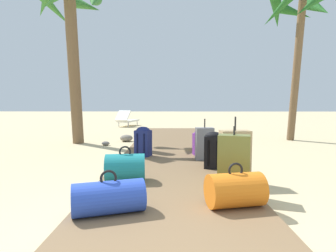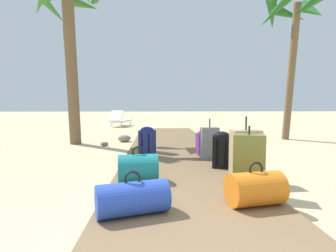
# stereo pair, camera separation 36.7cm
# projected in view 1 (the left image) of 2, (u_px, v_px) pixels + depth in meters

# --- Properties ---
(ground_plane) EXTENTS (60.00, 60.00, 0.00)m
(ground_plane) POSITION_uv_depth(u_px,v_px,m) (172.00, 158.00, 5.73)
(ground_plane) COLOR #CCB789
(boardwalk) EXTENTS (2.02, 9.83, 0.08)m
(boardwalk) POSITION_uv_depth(u_px,v_px,m) (171.00, 149.00, 6.71)
(boardwalk) COLOR brown
(boardwalk) RESTS_ON ground
(suitcase_tan) EXTENTS (0.43, 0.27, 0.88)m
(suitcase_tan) POSITION_uv_depth(u_px,v_px,m) (235.00, 154.00, 3.91)
(suitcase_tan) COLOR tan
(suitcase_tan) RESTS_ON boardwalk
(backpack_navy) EXTENTS (0.36, 0.32, 0.60)m
(backpack_navy) POSITION_uv_depth(u_px,v_px,m) (143.00, 141.00, 5.55)
(backpack_navy) COLOR navy
(backpack_navy) RESTS_ON boardwalk
(duffel_bag_orange) EXTENTS (0.63, 0.46, 0.46)m
(duffel_bag_orange) POSITION_uv_depth(u_px,v_px,m) (235.00, 190.00, 2.85)
(duffel_bag_orange) COLOR orange
(duffel_bag_orange) RESTS_ON boardwalk
(suitcase_olive) EXTENTS (0.43, 0.32, 0.79)m
(suitcase_olive) POSITION_uv_depth(u_px,v_px,m) (234.00, 163.00, 3.37)
(suitcase_olive) COLOR olive
(suitcase_olive) RESTS_ON boardwalk
(duffel_bag_blue) EXTENTS (0.75, 0.51, 0.43)m
(duffel_bag_blue) POSITION_uv_depth(u_px,v_px,m) (109.00, 197.00, 2.67)
(duffel_bag_blue) COLOR #2847B7
(duffel_bag_blue) RESTS_ON boardwalk
(backpack_black) EXTENTS (0.34, 0.31, 0.60)m
(backpack_black) POSITION_uv_depth(u_px,v_px,m) (214.00, 149.00, 4.53)
(backpack_black) COLOR black
(backpack_black) RESTS_ON boardwalk
(duffel_bag_yellow) EXTENTS (0.61, 0.41, 0.40)m
(duffel_bag_yellow) POSITION_uv_depth(u_px,v_px,m) (208.00, 144.00, 6.17)
(duffel_bag_yellow) COLOR gold
(duffel_bag_yellow) RESTS_ON boardwalk
(duffel_bag_teal) EXTENTS (0.57, 0.44, 0.49)m
(duffel_bag_teal) POSITION_uv_depth(u_px,v_px,m) (125.00, 168.00, 3.76)
(duffel_bag_teal) COLOR #197A7F
(duffel_bag_teal) RESTS_ON boardwalk
(suitcase_grey) EXTENTS (0.34, 0.23, 0.77)m
(suitcase_grey) POSITION_uv_depth(u_px,v_px,m) (205.00, 144.00, 5.21)
(suitcase_grey) COLOR slate
(suitcase_grey) RESTS_ON boardwalk
(backpack_purple) EXTENTS (0.34, 0.29, 0.52)m
(backpack_purple) POSITION_uv_depth(u_px,v_px,m) (201.00, 142.00, 5.69)
(backpack_purple) COLOR #6B2D84
(backpack_purple) RESTS_ON boardwalk
(palm_tree_near_right) EXTENTS (1.96, 2.02, 4.44)m
(palm_tree_near_right) POSITION_uv_depth(u_px,v_px,m) (297.00, 20.00, 7.92)
(palm_tree_near_right) COLOR brown
(palm_tree_near_right) RESTS_ON ground
(palm_tree_far_left) EXTENTS (2.05, 2.17, 4.41)m
(palm_tree_far_left) POSITION_uv_depth(u_px,v_px,m) (69.00, 22.00, 7.36)
(palm_tree_far_left) COLOR brown
(palm_tree_far_left) RESTS_ON ground
(lounge_chair) EXTENTS (1.00, 1.65, 0.78)m
(lounge_chair) POSITION_uv_depth(u_px,v_px,m) (127.00, 120.00, 13.47)
(lounge_chair) COLOR white
(lounge_chair) RESTS_ON ground
(rock_left_mid) EXTENTS (0.25, 0.21, 0.11)m
(rock_left_mid) POSITION_uv_depth(u_px,v_px,m) (106.00, 143.00, 7.45)
(rock_left_mid) COLOR slate
(rock_left_mid) RESTS_ON ground
(rock_left_near) EXTENTS (0.43, 0.37, 0.20)m
(rock_left_near) POSITION_uv_depth(u_px,v_px,m) (126.00, 138.00, 8.21)
(rock_left_near) COLOR gray
(rock_left_near) RESTS_ON ground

